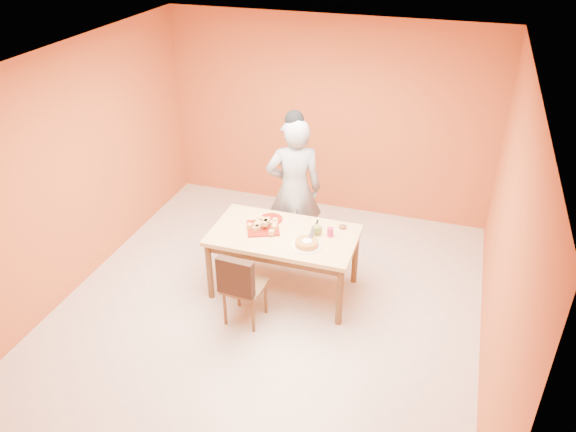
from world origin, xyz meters
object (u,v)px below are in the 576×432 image
(dining_table, at_px, (284,241))
(pastry_platter, at_px, (263,228))
(checker_tin, at_px, (343,227))
(sponge_cake, at_px, (307,243))
(egg_ornament, at_px, (317,230))
(red_dinner_plate, at_px, (271,219))
(person, at_px, (294,190))
(magenta_glass, at_px, (330,232))
(dining_chair, at_px, (244,285))

(dining_table, height_order, pastry_platter, pastry_platter)
(dining_table, xyz_separation_m, pastry_platter, (-0.25, 0.02, 0.10))
(checker_tin, bearing_deg, sponge_cake, -119.65)
(egg_ornament, bearing_deg, red_dinner_plate, -169.99)
(person, xyz_separation_m, pastry_platter, (-0.14, -0.70, -0.15))
(magenta_glass, bearing_deg, checker_tin, 65.90)
(person, height_order, pastry_platter, person)
(person, distance_m, magenta_glass, 0.87)
(person, xyz_separation_m, checker_tin, (0.70, -0.41, -0.14))
(red_dinner_plate, bearing_deg, pastry_platter, -95.40)
(red_dinner_plate, height_order, egg_ornament, egg_ornament)
(egg_ornament, height_order, checker_tin, egg_ornament)
(person, bearing_deg, red_dinner_plate, 53.77)
(pastry_platter, bearing_deg, dining_chair, -88.00)
(person, relative_size, red_dinner_plate, 6.92)
(dining_table, xyz_separation_m, egg_ornament, (0.36, 0.09, 0.16))
(person, bearing_deg, dining_chair, 62.80)
(egg_ornament, bearing_deg, pastry_platter, -149.60)
(pastry_platter, bearing_deg, red_dinner_plate, 84.60)
(red_dinner_plate, bearing_deg, egg_ornament, -13.97)
(dining_table, height_order, red_dinner_plate, red_dinner_plate)
(magenta_glass, height_order, checker_tin, magenta_glass)
(pastry_platter, relative_size, red_dinner_plate, 1.31)
(magenta_glass, xyz_separation_m, checker_tin, (0.09, 0.20, -0.04))
(dining_chair, bearing_deg, sponge_cake, 44.18)
(person, height_order, magenta_glass, person)
(sponge_cake, bearing_deg, dining_table, 151.38)
(sponge_cake, relative_size, checker_tin, 2.84)
(dining_table, relative_size, checker_tin, 18.38)
(dining_table, relative_size, sponge_cake, 6.47)
(sponge_cake, bearing_deg, person, 115.23)
(dining_chair, bearing_deg, checker_tin, 52.83)
(dining_table, bearing_deg, dining_chair, -109.72)
(dining_table, bearing_deg, magenta_glass, 12.21)
(pastry_platter, relative_size, magenta_glass, 3.50)
(checker_tin, bearing_deg, dining_chair, -130.76)
(red_dinner_plate, height_order, magenta_glass, magenta_glass)
(dining_table, relative_size, person, 0.87)
(dining_table, bearing_deg, pastry_platter, 174.78)
(dining_chair, height_order, egg_ornament, same)
(dining_table, xyz_separation_m, red_dinner_plate, (-0.23, 0.24, 0.10))
(egg_ornament, bearing_deg, sponge_cake, -75.33)
(person, height_order, red_dinner_plate, person)
(pastry_platter, xyz_separation_m, magenta_glass, (0.75, 0.08, 0.04))
(red_dinner_plate, bearing_deg, dining_table, -45.87)
(pastry_platter, bearing_deg, egg_ornament, 6.42)
(dining_table, height_order, egg_ornament, egg_ornament)
(dining_chair, xyz_separation_m, person, (0.12, 1.36, 0.46))
(dining_table, bearing_deg, sponge_cake, -28.62)
(red_dinner_plate, relative_size, magenta_glass, 2.66)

